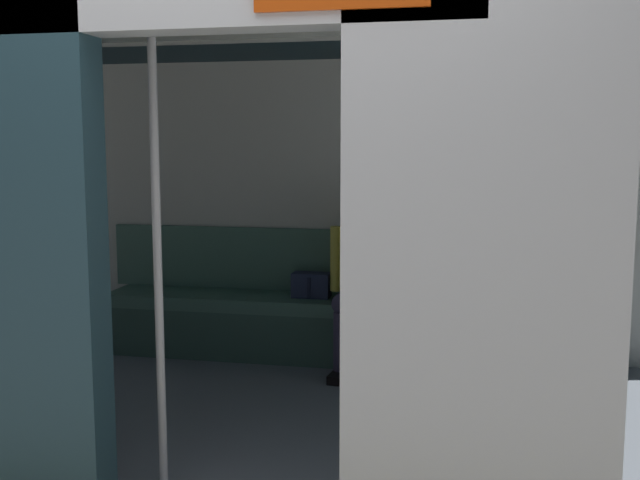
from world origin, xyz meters
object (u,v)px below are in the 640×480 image
object	(u,v)px
train_car	(292,148)
grab_pole_door	(158,258)
person_seated	(368,270)
bench_seat	(341,315)
handbag	(311,285)
grab_pole_far	(349,262)
book	(425,299)

from	to	relation	value
train_car	grab_pole_door	size ratio (longest dim) A/B	3.12
person_seated	grab_pole_door	xyz separation A→B (m)	(0.58, 2.01, 0.36)
bench_seat	person_seated	world-z (taller)	person_seated
train_car	person_seated	world-z (taller)	train_car
handbag	grab_pole_far	bearing A→B (deg)	106.56
bench_seat	grab_pole_door	world-z (taller)	grab_pole_door
train_car	person_seated	distance (m)	1.38
train_car	handbag	xyz separation A→B (m)	(0.17, -1.20, -0.95)
person_seated	grab_pole_far	bearing A→B (deg)	95.90
person_seated	grab_pole_far	distance (m)	1.98
bench_seat	book	size ratio (longest dim) A/B	15.21
train_car	book	size ratio (longest dim) A/B	29.09
bench_seat	book	distance (m)	0.58
bench_seat	person_seated	size ratio (longest dim) A/B	2.88
bench_seat	train_car	bearing A→B (deg)	87.40
person_seated	book	size ratio (longest dim) A/B	5.29
person_seated	book	world-z (taller)	person_seated
handbag	bench_seat	bearing A→B (deg)	164.53
handbag	book	distance (m)	0.78
train_car	bench_seat	xyz separation A→B (m)	(-0.05, -1.14, -1.13)
grab_pole_door	bench_seat	bearing A→B (deg)	-100.75
bench_seat	grab_pole_door	size ratio (longest dim) A/B	1.63
bench_seat	book	world-z (taller)	book
handbag	book	size ratio (longest dim) A/B	1.18
bench_seat	grab_pole_far	bearing A→B (deg)	101.15
grab_pole_door	grab_pole_far	bearing A→B (deg)	-174.52
person_seated	grab_pole_door	bearing A→B (deg)	73.82
person_seated	book	xyz separation A→B (m)	(-0.37, -0.14, -0.21)
person_seated	grab_pole_far	world-z (taller)	grab_pole_far
train_car	grab_pole_door	distance (m)	1.08
person_seated	grab_pole_door	world-z (taller)	grab_pole_door
handbag	book	xyz separation A→B (m)	(-0.78, -0.03, -0.07)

